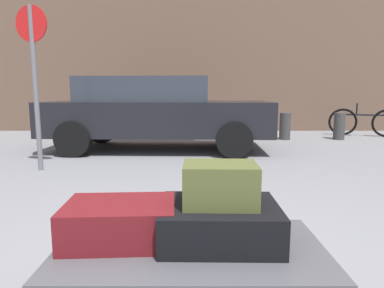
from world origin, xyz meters
name	(u,v)px	position (x,y,z in m)	size (l,w,h in m)	color
luggage_cart	(191,259)	(0.00, 0.00, 0.27)	(1.37, 0.73, 0.34)	#4C4C51
suitcase_black_rear_left	(220,223)	(0.15, 0.06, 0.44)	(0.62, 0.47, 0.20)	black
suitcase_maroon_front_left	(121,222)	(-0.37, 0.07, 0.44)	(0.57, 0.40, 0.21)	maroon
duffel_bag_olive_topmost_pile	(221,184)	(0.15, 0.06, 0.65)	(0.38, 0.27, 0.22)	#4C5128
parked_car	(157,112)	(-0.71, 5.06, 0.76)	(4.36, 2.03, 1.42)	black
bicycle_leaning	(366,122)	(4.53, 7.17, 0.37)	(1.66, 0.71, 0.96)	black
bollard_kerb_near	(286,126)	(2.27, 6.52, 0.32)	(0.26, 0.26, 0.65)	#383838
bollard_kerb_mid	(340,126)	(3.59, 6.52, 0.32)	(0.26, 0.26, 0.65)	#383838
no_parking_sign	(35,70)	(-2.22, 3.21, 1.44)	(0.49, 0.15, 2.32)	slate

